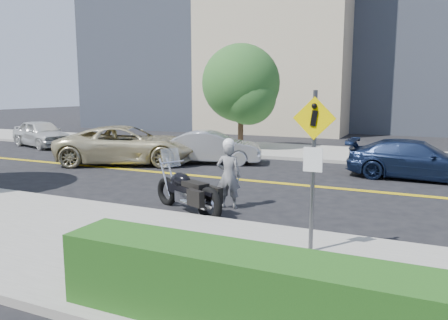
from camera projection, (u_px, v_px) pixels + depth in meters
name	position (u px, v px, depth m)	size (l,w,h in m)	color
ground_plane	(236.00, 179.00, 15.64)	(120.00, 120.00, 0.00)	black
sidewalk_near	(92.00, 243.00, 8.89)	(60.00, 5.00, 0.15)	#9E9B91
sidewalk_far	(293.00, 151.00, 22.36)	(60.00, 5.00, 0.15)	#9E9B91
pedestrian_sign	(313.00, 156.00, 7.93)	(0.78, 0.08, 3.00)	#4C4C51
motorcyclist	(229.00, 174.00, 11.67)	(0.72, 0.54, 1.90)	#98979C
motorcycle	(187.00, 182.00, 11.34)	(2.63, 0.80, 1.60)	black
suv	(127.00, 145.00, 18.92)	(2.73, 5.93, 1.65)	beige
parked_car_white	(41.00, 133.00, 24.69)	(1.79, 4.45, 1.52)	silver
parked_car_silver	(212.00, 147.00, 19.01)	(1.49, 4.26, 1.40)	#AEB1B6
parked_car_blue	(416.00, 160.00, 15.65)	(1.95, 4.80, 1.39)	#152241
tree_far_a	(241.00, 83.00, 22.89)	(4.09, 4.09, 5.59)	#382619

